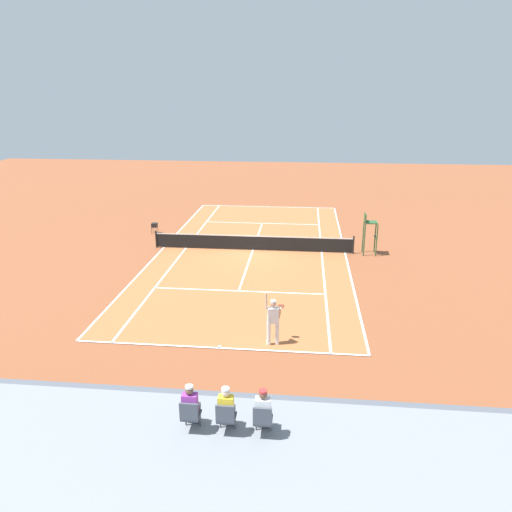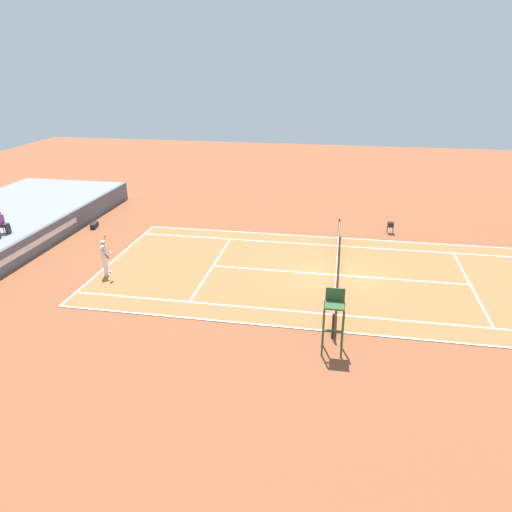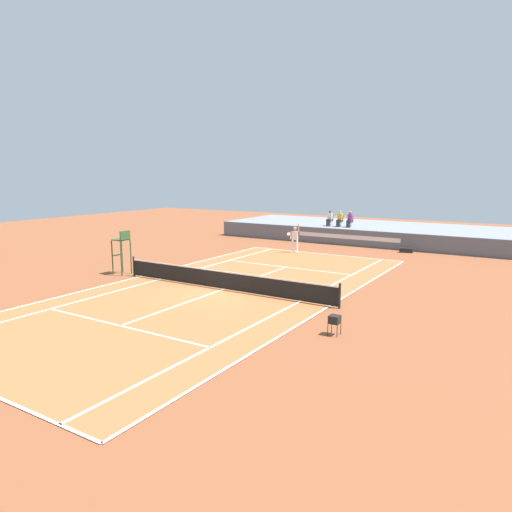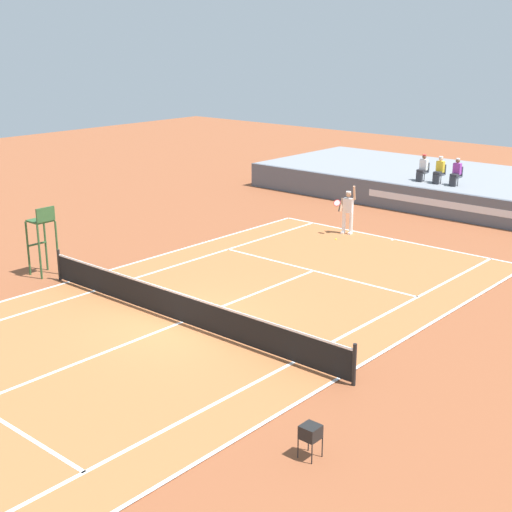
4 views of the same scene
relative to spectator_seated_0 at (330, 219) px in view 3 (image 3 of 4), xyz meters
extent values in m
plane|color=brown|center=(2.17, -18.01, -1.87)|extent=(80.00, 80.00, 0.00)
cube|color=#B76638|center=(2.17, -18.01, -1.86)|extent=(10.98, 23.78, 0.02)
cube|color=white|center=(2.17, -6.12, -1.85)|extent=(10.98, 0.10, 0.01)
cube|color=white|center=(-3.32, -18.01, -1.85)|extent=(0.10, 23.78, 0.01)
cube|color=white|center=(7.66, -18.01, -1.85)|extent=(0.10, 23.78, 0.01)
cube|color=white|center=(-1.94, -18.01, -1.85)|extent=(0.10, 23.78, 0.01)
cube|color=white|center=(6.28, -18.01, -1.85)|extent=(0.10, 23.78, 0.01)
cube|color=white|center=(2.17, -11.61, -1.85)|extent=(8.22, 0.10, 0.01)
cube|color=white|center=(2.17, -24.41, -1.85)|extent=(8.22, 0.10, 0.01)
cube|color=white|center=(2.17, -18.01, -1.85)|extent=(0.10, 12.80, 0.01)
cube|color=white|center=(2.17, -6.22, -1.85)|extent=(0.10, 0.20, 0.01)
cylinder|color=black|center=(-3.77, -18.01, -1.33)|extent=(0.10, 0.10, 1.07)
cylinder|color=black|center=(8.11, -18.01, -1.33)|extent=(0.10, 0.10, 1.07)
cube|color=black|center=(2.17, -18.01, -1.39)|extent=(11.78, 0.02, 0.84)
cube|color=white|center=(2.17, -18.01, -0.97)|extent=(11.78, 0.03, 0.06)
cube|color=#565B66|center=(2.17, -1.50, -1.24)|extent=(23.34, 0.24, 1.26)
cube|color=silver|center=(2.17, -1.62, -1.18)|extent=(8.17, 0.01, 0.32)
cube|color=gray|center=(2.17, 2.74, -1.24)|extent=(23.34, 8.23, 1.26)
cube|color=#474C56|center=(0.00, 0.02, -0.20)|extent=(0.44, 0.44, 0.06)
cube|color=#474C56|center=(0.00, 0.22, 0.05)|extent=(0.44, 0.06, 0.44)
cylinder|color=#4C4C51|center=(0.18, -0.13, -0.42)|extent=(0.04, 0.04, 0.38)
cylinder|color=#4C4C51|center=(-0.18, -0.13, -0.42)|extent=(0.04, 0.04, 0.38)
cube|color=#2D2D33|center=(0.00, -0.08, -0.12)|extent=(0.34, 0.44, 0.16)
cube|color=#2D2D33|center=(0.00, -0.28, -0.39)|extent=(0.30, 0.14, 0.44)
cube|color=white|center=(0.00, 0.08, 0.17)|extent=(0.36, 0.22, 0.52)
sphere|color=brown|center=(0.00, 0.08, 0.54)|extent=(0.20, 0.20, 0.20)
cylinder|color=red|center=(0.00, 0.08, 0.63)|extent=(0.19, 0.19, 0.05)
cube|color=#474C56|center=(0.87, 0.02, -0.20)|extent=(0.44, 0.44, 0.06)
cube|color=#474C56|center=(0.87, 0.22, 0.05)|extent=(0.44, 0.06, 0.44)
cylinder|color=#4C4C51|center=(1.05, -0.13, -0.42)|extent=(0.04, 0.04, 0.38)
cylinder|color=#4C4C51|center=(0.69, -0.13, -0.42)|extent=(0.04, 0.04, 0.38)
cube|color=#2D2D33|center=(0.87, -0.08, -0.12)|extent=(0.34, 0.44, 0.16)
cube|color=#2D2D33|center=(0.87, -0.28, -0.39)|extent=(0.30, 0.14, 0.44)
cube|color=yellow|center=(0.87, 0.08, 0.17)|extent=(0.36, 0.22, 0.52)
sphere|color=beige|center=(0.87, 0.08, 0.54)|extent=(0.20, 0.20, 0.20)
cylinder|color=white|center=(0.87, 0.08, 0.63)|extent=(0.19, 0.19, 0.05)
cube|color=#474C56|center=(1.73, 0.02, -0.20)|extent=(0.44, 0.44, 0.06)
cube|color=#474C56|center=(1.73, 0.22, 0.05)|extent=(0.44, 0.06, 0.44)
cylinder|color=#4C4C51|center=(1.90, -0.13, -0.42)|extent=(0.04, 0.04, 0.38)
cylinder|color=#4C4C51|center=(1.55, -0.13, -0.42)|extent=(0.04, 0.04, 0.38)
cube|color=#2D2D33|center=(1.73, -0.08, -0.12)|extent=(0.34, 0.44, 0.16)
cube|color=#2D2D33|center=(1.73, -0.28, -0.39)|extent=(0.30, 0.14, 0.44)
cube|color=purple|center=(1.73, 0.08, 0.17)|extent=(0.36, 0.22, 0.52)
sphere|color=brown|center=(1.73, 0.08, 0.54)|extent=(0.20, 0.20, 0.20)
cylinder|color=white|center=(1.73, 0.08, 0.63)|extent=(0.19, 0.19, 0.05)
cylinder|color=white|center=(0.35, -6.57, -1.41)|extent=(0.15, 0.15, 0.92)
cylinder|color=white|center=(0.04, -6.64, -1.41)|extent=(0.15, 0.15, 0.92)
cube|color=white|center=(0.37, -6.62, -1.82)|extent=(0.18, 0.30, 0.10)
cube|color=white|center=(0.06, -6.70, -1.82)|extent=(0.18, 0.30, 0.10)
cube|color=white|center=(0.20, -6.60, -0.65)|extent=(0.45, 0.33, 0.60)
sphere|color=tan|center=(0.20, -6.60, -0.18)|extent=(0.22, 0.22, 0.22)
cylinder|color=white|center=(0.20, -6.60, -0.09)|extent=(0.21, 0.21, 0.06)
cylinder|color=tan|center=(0.46, -6.57, -0.09)|extent=(0.14, 0.23, 0.61)
cylinder|color=tan|center=(-0.03, -6.76, -0.63)|extent=(0.16, 0.34, 0.56)
cylinder|color=black|center=(-0.04, -6.89, -0.76)|extent=(0.08, 0.19, 0.25)
torus|color=red|center=(-0.04, -7.06, -0.50)|extent=(0.34, 0.26, 0.26)
cylinder|color=silver|center=(-0.04, -7.06, -0.50)|extent=(0.30, 0.22, 0.22)
sphere|color=#D1E533|center=(0.41, -7.72, -1.83)|extent=(0.07, 0.07, 0.07)
cylinder|color=#2D562D|center=(-5.04, -18.36, -0.92)|extent=(0.07, 0.07, 1.90)
cylinder|color=#2D562D|center=(-5.04, -17.66, -0.92)|extent=(0.07, 0.07, 1.90)
cylinder|color=#2D562D|center=(-4.34, -18.36, -0.92)|extent=(0.07, 0.07, 1.90)
cylinder|color=#2D562D|center=(-4.34, -17.66, -0.92)|extent=(0.07, 0.07, 1.90)
cube|color=#2D562D|center=(-4.69, -18.01, 0.06)|extent=(0.70, 0.70, 0.06)
cube|color=#2D562D|center=(-4.34, -18.01, 0.33)|extent=(0.06, 0.70, 0.48)
cube|color=#2D562D|center=(-5.01, -18.01, -0.82)|extent=(0.10, 0.70, 0.04)
cube|color=black|center=(6.88, -2.45, -1.71)|extent=(0.89, 0.49, 0.32)
cylinder|color=black|center=(6.47, -2.53, -1.71)|extent=(0.12, 0.33, 0.32)
cylinder|color=black|center=(7.30, -2.36, -1.71)|extent=(0.12, 0.33, 0.32)
cube|color=black|center=(9.18, -21.16, -1.31)|extent=(0.36, 0.36, 0.28)
cylinder|color=black|center=(9.01, -21.33, -1.66)|extent=(0.02, 0.02, 0.42)
cylinder|color=black|center=(9.35, -21.33, -1.66)|extent=(0.02, 0.02, 0.42)
cylinder|color=black|center=(9.01, -20.99, -1.66)|extent=(0.02, 0.02, 0.42)
cylinder|color=black|center=(9.35, -20.99, -1.66)|extent=(0.02, 0.02, 0.42)
ellipsoid|color=#D1E533|center=(9.18, -21.16, -1.23)|extent=(0.30, 0.30, 0.12)
camera|label=1|loc=(-0.79, 9.55, 7.08)|focal=33.96mm
camera|label=2|loc=(-20.12, -17.93, 8.21)|focal=33.63mm
camera|label=3|loc=(15.02, -35.74, 3.64)|focal=32.86mm
camera|label=4|loc=(16.61, -31.35, 6.10)|focal=51.10mm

